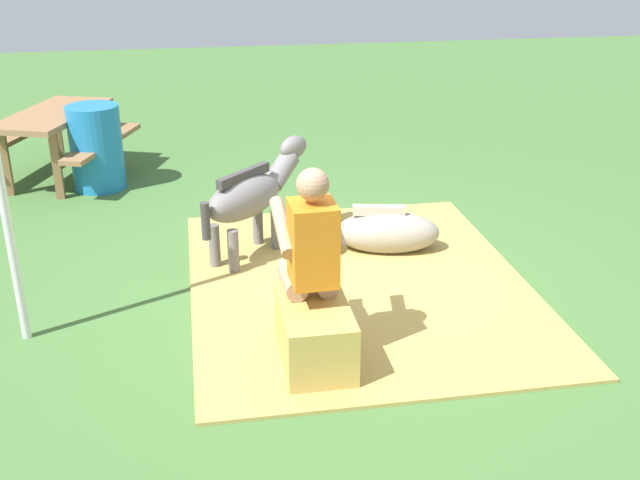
{
  "coord_description": "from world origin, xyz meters",
  "views": [
    {
      "loc": [
        -5.08,
        1.04,
        2.66
      ],
      "look_at": [
        -0.25,
        0.2,
        0.55
      ],
      "focal_mm": 42.43,
      "sensor_mm": 36.0,
      "label": 1
    }
  ],
  "objects_px": {
    "hay_bale": "(315,333)",
    "pony_lying": "(376,231)",
    "person_seated": "(310,253)",
    "pony_standing": "(251,195)",
    "picnic_bench": "(54,128)",
    "water_barrel": "(96,148)"
  },
  "relations": [
    {
      "from": "person_seated",
      "to": "hay_bale",
      "type": "bearing_deg",
      "value": -178.58
    },
    {
      "from": "hay_bale",
      "to": "pony_standing",
      "type": "xyz_separation_m",
      "value": [
        1.73,
        0.24,
        0.34
      ]
    },
    {
      "from": "hay_bale",
      "to": "pony_standing",
      "type": "bearing_deg",
      "value": 7.83
    },
    {
      "from": "pony_standing",
      "to": "water_barrel",
      "type": "xyz_separation_m",
      "value": [
        2.02,
        1.44,
        -0.11
      ]
    },
    {
      "from": "person_seated",
      "to": "pony_lying",
      "type": "xyz_separation_m",
      "value": [
        1.47,
        -0.81,
        -0.51
      ]
    },
    {
      "from": "pony_lying",
      "to": "picnic_bench",
      "type": "height_order",
      "value": "picnic_bench"
    },
    {
      "from": "hay_bale",
      "to": "water_barrel",
      "type": "bearing_deg",
      "value": 24.09
    },
    {
      "from": "pony_standing",
      "to": "person_seated",
      "type": "bearing_deg",
      "value": -171.53
    },
    {
      "from": "person_seated",
      "to": "pony_standing",
      "type": "distance_m",
      "value": 1.6
    },
    {
      "from": "hay_bale",
      "to": "pony_lying",
      "type": "relative_size",
      "value": 0.56
    },
    {
      "from": "person_seated",
      "to": "picnic_bench",
      "type": "distance_m",
      "value": 4.48
    },
    {
      "from": "water_barrel",
      "to": "picnic_bench",
      "type": "bearing_deg",
      "value": 52.17
    },
    {
      "from": "water_barrel",
      "to": "picnic_bench",
      "type": "distance_m",
      "value": 0.59
    },
    {
      "from": "person_seated",
      "to": "pony_lying",
      "type": "distance_m",
      "value": 1.75
    },
    {
      "from": "hay_bale",
      "to": "pony_lying",
      "type": "xyz_separation_m",
      "value": [
        1.63,
        -0.8,
        -0.02
      ]
    },
    {
      "from": "pony_standing",
      "to": "pony_lying",
      "type": "relative_size",
      "value": 0.79
    },
    {
      "from": "pony_lying",
      "to": "water_barrel",
      "type": "bearing_deg",
      "value": 49.48
    },
    {
      "from": "hay_bale",
      "to": "picnic_bench",
      "type": "height_order",
      "value": "picnic_bench"
    },
    {
      "from": "pony_standing",
      "to": "pony_lying",
      "type": "bearing_deg",
      "value": -95.46
    },
    {
      "from": "pony_standing",
      "to": "pony_lying",
      "type": "height_order",
      "value": "pony_standing"
    },
    {
      "from": "pony_lying",
      "to": "picnic_bench",
      "type": "distance_m",
      "value": 3.85
    },
    {
      "from": "person_seated",
      "to": "water_barrel",
      "type": "distance_m",
      "value": 3.97
    }
  ]
}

